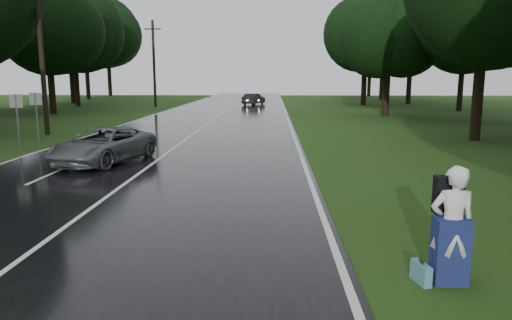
{
  "coord_description": "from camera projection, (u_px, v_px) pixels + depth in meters",
  "views": [
    {
      "loc": [
        4.58,
        -7.08,
        3.32
      ],
      "look_at": [
        4.14,
        5.44,
        1.1
      ],
      "focal_mm": 32.93,
      "sensor_mm": 36.0,
      "label": 1
    }
  ],
  "objects": [
    {
      "name": "tree_right_f",
      "position": [
        363.0,
        105.0,
        56.34
      ],
      "size": [
        9.39,
        9.39,
        14.68
      ],
      "primitive_type": null,
      "color": "black",
      "rests_on": "ground"
    },
    {
      "name": "road_sign_a",
      "position": [
        20.0,
        149.0,
        21.91
      ],
      "size": [
        0.61,
        0.1,
        2.54
      ],
      "primitive_type": null,
      "color": "white",
      "rests_on": "ground"
    },
    {
      "name": "far_car",
      "position": [
        254.0,
        99.0,
        56.3
      ],
      "size": [
        2.76,
        4.26,
        1.33
      ],
      "primitive_type": "imported",
      "rotation": [
        0.0,
        0.0,
        2.77
      ],
      "color": "black",
      "rests_on": "road"
    },
    {
      "name": "road_sign_b",
      "position": [
        39.0,
        144.0,
        23.68
      ],
      "size": [
        0.61,
        0.1,
        2.55
      ],
      "primitive_type": null,
      "color": "white",
      "rests_on": "ground"
    },
    {
      "name": "tree_right_e",
      "position": [
        385.0,
        116.0,
        40.55
      ],
      "size": [
        7.73,
        7.73,
        12.07
      ],
      "primitive_type": null,
      "color": "black",
      "rests_on": "ground"
    },
    {
      "name": "tree_left_e",
      "position": [
        54.0,
        114.0,
        42.62
      ],
      "size": [
        8.58,
        8.58,
        13.41
      ],
      "primitive_type": null,
      "color": "black",
      "rests_on": "ground"
    },
    {
      "name": "utility_pole_far",
      "position": [
        156.0,
        107.0,
        52.52
      ],
      "size": [
        1.8,
        0.28,
        9.41
      ],
      "primitive_type": null,
      "color": "black",
      "rests_on": "ground"
    },
    {
      "name": "road",
      "position": [
        194.0,
        134.0,
        27.38
      ],
      "size": [
        12.0,
        140.0,
        0.04
      ],
      "primitive_type": "cube",
      "color": "black",
      "rests_on": "ground"
    },
    {
      "name": "tree_right_d",
      "position": [
        474.0,
        140.0,
        24.89
      ],
      "size": [
        9.09,
        9.09,
        14.2
      ],
      "primitive_type": null,
      "color": "black",
      "rests_on": "ground"
    },
    {
      "name": "suitcase",
      "position": [
        421.0,
        273.0,
        7.66
      ],
      "size": [
        0.24,
        0.49,
        0.34
      ],
      "primitive_type": "cube",
      "rotation": [
        0.0,
        0.0,
        0.22
      ],
      "color": "teal",
      "rests_on": "ground"
    },
    {
      "name": "hitchhiker",
      "position": [
        451.0,
        229.0,
        7.53
      ],
      "size": [
        0.73,
        0.66,
        1.96
      ],
      "color": "silver",
      "rests_on": "ground"
    },
    {
      "name": "utility_pole_mid",
      "position": [
        48.0,
        135.0,
        27.31
      ],
      "size": [
        1.8,
        0.28,
        10.39
      ],
      "primitive_type": null,
      "color": "black",
      "rests_on": "ground"
    },
    {
      "name": "grey_car",
      "position": [
        104.0,
        145.0,
        18.17
      ],
      "size": [
        3.44,
        5.27,
        1.35
      ],
      "primitive_type": "imported",
      "rotation": [
        0.0,
        0.0,
        6.02
      ],
      "color": "#525557",
      "rests_on": "road"
    },
    {
      "name": "lane_center",
      "position": [
        194.0,
        134.0,
        27.37
      ],
      "size": [
        0.12,
        140.0,
        0.01
      ],
      "primitive_type": "cube",
      "color": "silver",
      "rests_on": "road"
    },
    {
      "name": "tree_left_f",
      "position": [
        78.0,
        106.0,
        53.84
      ],
      "size": [
        9.46,
        9.46,
        14.78
      ],
      "primitive_type": null,
      "color": "black",
      "rests_on": "ground"
    }
  ]
}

